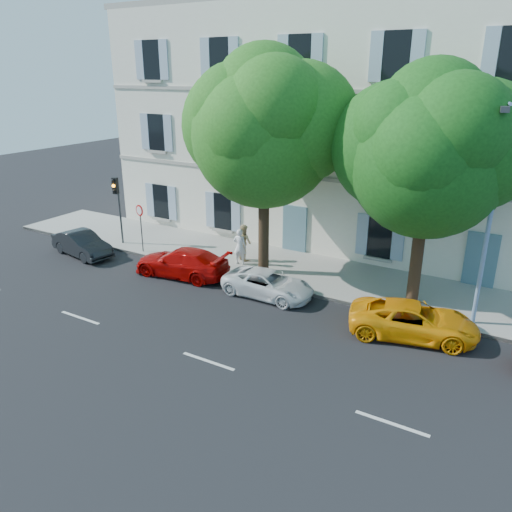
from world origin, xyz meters
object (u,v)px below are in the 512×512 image
Objects in this scene: car_red_coupe at (182,262)px; pedestrian_b at (244,242)px; tree_right at (428,160)px; tree_left at (264,136)px; car_yellow_supercar at (413,320)px; street_lamp at (492,206)px; road_sign at (140,218)px; pedestrian_a at (240,247)px; car_white_coupe at (268,284)px; car_dark_sedan at (82,244)px; traffic_light at (117,196)px.

pedestrian_b reaches higher than car_red_coupe.
tree_left is at bearing -179.31° from tree_right.
tree_right is (-0.63, 2.40, 5.22)m from car_yellow_supercar.
street_lamp is at bearing -59.15° from car_yellow_supercar.
car_red_coupe is 0.47× the size of tree_left.
road_sign reaches higher than pedestrian_a.
pedestrian_b is at bearing 46.21° from car_white_coupe.
car_red_coupe is at bearing 42.75° from pedestrian_a.
road_sign reaches higher than car_white_coupe.
car_yellow_supercar is 1.81× the size of road_sign.
tree_left is at bearing 116.83° from car_red_coupe.
car_yellow_supercar is 4.66m from street_lamp.
tree_right reaches higher than car_yellow_supercar.
street_lamp is (18.30, 1.89, 3.97)m from car_dark_sedan.
car_yellow_supercar is (10.52, -0.27, -0.03)m from car_red_coupe.
tree_left reaches higher than car_dark_sedan.
car_yellow_supercar is 0.46× the size of tree_left.
car_white_coupe is 0.41× the size of tree_left.
street_lamp is at bearing 164.59° from pedestrian_a.
traffic_light reaches higher than pedestrian_b.
traffic_light is at bearing 32.09° from pedestrian_b.
car_dark_sedan is at bearing -170.82° from tree_right.
street_lamp is at bearing -74.26° from car_dark_sedan.
pedestrian_b is at bearing 151.78° from tree_left.
tree_right is 2.76m from street_lamp.
car_white_coupe is 0.87× the size of car_yellow_supercar.
pedestrian_b reaches higher than car_yellow_supercar.
traffic_light is (0.63, 2.08, 2.11)m from car_dark_sedan.
car_dark_sedan is at bearing -164.79° from tree_left.
car_dark_sedan is 0.84× the size of car_red_coupe.
car_dark_sedan is 11.07m from tree_left.
car_red_coupe reaches higher than car_white_coupe.
tree_right reaches higher than pedestrian_a.
tree_left is (3.13, 2.05, 5.64)m from car_red_coupe.
pedestrian_a is (-1.43, 0.25, -5.27)m from tree_left.
pedestrian_a reaches higher than car_dark_sedan.
pedestrian_b reaches higher than pedestrian_a.
traffic_light reaches higher than car_red_coupe.
pedestrian_b is (-8.99, 3.18, 0.42)m from car_yellow_supercar.
traffic_light is (-9.89, 1.55, 2.19)m from car_white_coupe.
pedestrian_b is (-8.36, 0.78, -4.80)m from tree_right.
traffic_light is at bearing -177.22° from tree_left.
tree_right reaches higher than car_red_coupe.
car_red_coupe is 6.77m from tree_left.
pedestrian_b reaches higher than car_white_coupe.
car_red_coupe is (6.04, 0.45, 0.03)m from car_dark_sedan.
car_dark_sedan is 1.53× the size of road_sign.
car_dark_sedan reaches higher than car_yellow_supercar.
car_yellow_supercar is at bearing 153.02° from pedestrian_a.
tree_left reaches higher than car_yellow_supercar.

